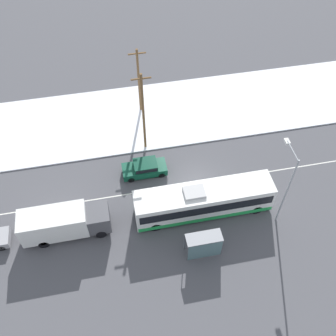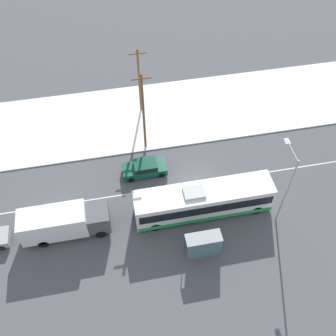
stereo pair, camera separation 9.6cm
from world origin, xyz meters
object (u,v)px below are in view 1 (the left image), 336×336
streetlamp (287,181)px  utility_pole_snowlot (139,80)px  city_bus (204,201)px  pedestrian_at_stop (197,236)px  utility_pole_roadside (143,113)px  box_truck (63,222)px  sedan_car (145,168)px  bus_shelter (204,245)px

streetlamp → utility_pole_snowlot: streetlamp is taller
city_bus → pedestrian_at_stop: (-1.29, -3.05, -0.52)m
pedestrian_at_stop → utility_pole_roadside: utility_pole_roadside is taller
streetlamp → utility_pole_snowlot: (-9.62, 16.20, -0.93)m
city_bus → utility_pole_snowlot: bearing=103.3°
box_truck → pedestrian_at_stop: bearing=-16.2°
box_truck → pedestrian_at_stop: size_ratio=4.35×
sedan_car → utility_pole_roadside: bearing=-99.8°
utility_pole_roadside → utility_pole_snowlot: size_ratio=1.17×
box_truck → sedan_car: 9.39m
utility_pole_roadside → utility_pole_snowlot: (0.39, 5.73, -0.68)m
city_bus → streetlamp: (6.20, -1.74, 3.49)m
box_truck → sedan_car: bearing=34.1°
pedestrian_at_stop → utility_pole_snowlot: 17.90m
box_truck → utility_pole_snowlot: 16.98m
bus_shelter → sedan_car: bearing=109.3°
utility_pole_roadside → pedestrian_at_stop: bearing=-77.9°
box_truck → utility_pole_roadside: utility_pole_roadside is taller
sedan_car → pedestrian_at_stop: size_ratio=2.49×
pedestrian_at_stop → utility_pole_roadside: bearing=102.1°
utility_pole_snowlot → city_bus: bearing=-76.7°
city_bus → box_truck: bearing=179.5°
streetlamp → bus_shelter: bearing=-160.8°
city_bus → utility_pole_snowlot: utility_pole_snowlot is taller
streetlamp → utility_pole_roadside: utility_pole_roadside is taller
box_truck → utility_pole_roadside: bearing=46.0°
city_bus → sedan_car: bearing=129.5°
streetlamp → pedestrian_at_stop: bearing=-170.1°
pedestrian_at_stop → utility_pole_snowlot: size_ratio=0.22×
box_truck → utility_pole_snowlot: (8.72, 14.36, 2.48)m
sedan_car → bus_shelter: bus_shelter is taller
box_truck → sedan_car: box_truck is taller
streetlamp → utility_pole_snowlot: size_ratio=1.03×
sedan_car → city_bus: bearing=129.5°
sedan_car → utility_pole_snowlot: size_ratio=0.54×
utility_pole_snowlot → sedan_car: bearing=-96.1°
streetlamp → utility_pole_roadside: (-10.01, 10.47, -0.24)m
city_bus → pedestrian_at_stop: size_ratio=7.13×
pedestrian_at_stop → bus_shelter: bus_shelter is taller
bus_shelter → utility_pole_snowlot: 19.03m
pedestrian_at_stop → bus_shelter: size_ratio=0.58×
bus_shelter → utility_pole_roadside: (-2.78, 12.99, 3.14)m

